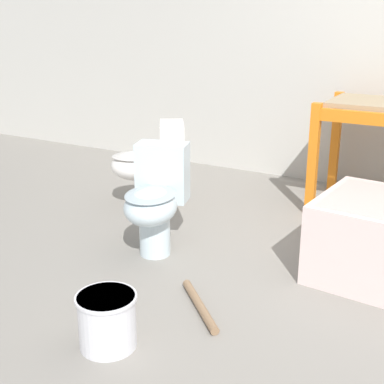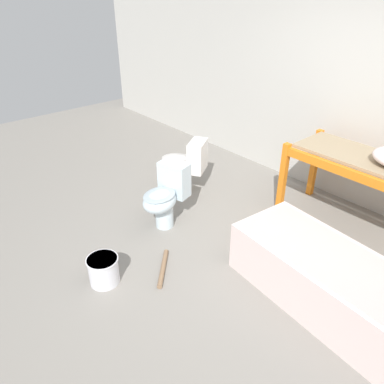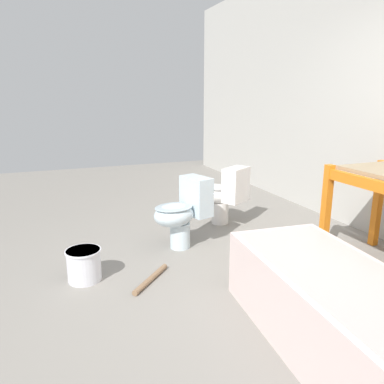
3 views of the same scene
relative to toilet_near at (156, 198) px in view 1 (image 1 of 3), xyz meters
The scene contains 5 objects.
ground_plane 1.21m from the toilet_near, ahead, with size 12.00×12.00×0.00m, color gray.
toilet_near is the anchor object (origin of this frame).
toilet_far 0.85m from the toilet_near, 125.43° to the left, with size 0.67×0.60×0.71m.
bucket_white 1.11m from the toilet_near, 69.78° to the right, with size 0.29×0.29×0.27m.
loose_pipe 0.87m from the toilet_near, 40.17° to the right, with size 0.41×0.40×0.05m.
Camera 1 is at (0.67, -2.94, 1.54)m, focal length 50.00 mm.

